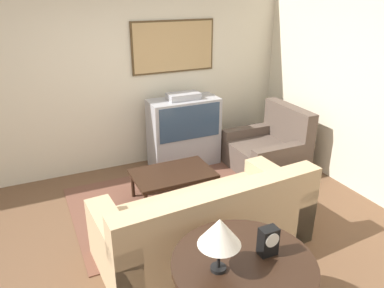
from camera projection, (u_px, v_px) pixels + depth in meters
name	position (u px, v px, depth m)	size (l,w,h in m)	color
ground_plane	(175.00, 244.00, 3.97)	(12.00, 12.00, 0.00)	brown
wall_back	(116.00, 77.00, 5.23)	(12.00, 0.10, 2.70)	beige
wall_right	(377.00, 93.00, 4.46)	(0.06, 12.00, 2.70)	beige
area_rug	(178.00, 201.00, 4.75)	(2.58, 1.81, 0.01)	brown
tv	(184.00, 132.00, 5.55)	(1.02, 0.47, 1.12)	#9E9EA3
couch	(207.00, 224.00, 3.76)	(2.20, 1.07, 0.87)	tan
armchair	(268.00, 150.00, 5.52)	(0.95, 0.99, 0.93)	brown
coffee_table	(173.00, 175.00, 4.65)	(0.99, 0.64, 0.39)	black
console_table	(244.00, 269.00, 2.65)	(1.03, 1.03, 0.74)	black
table_lamp	(220.00, 233.00, 2.43)	(0.29, 0.29, 0.41)	black
mantel_clock	(268.00, 241.00, 2.66)	(0.13, 0.10, 0.22)	black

